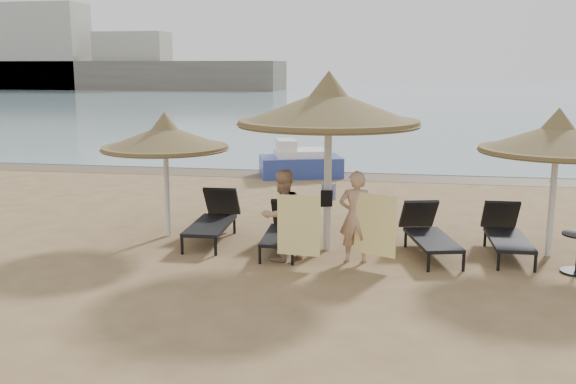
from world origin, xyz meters
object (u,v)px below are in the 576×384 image
object	(u,v)px
person_left	(282,208)
pedal_boat	(299,163)
person_right	(356,209)
palapa_left	(165,138)
palapa_center	(329,108)
lounger_near_right	(428,232)
lounger_near_left	(284,228)
lounger_far_right	(506,232)
lounger_far_left	(214,218)
palapa_right	(557,139)

from	to	relation	value
person_left	pedal_boat	size ratio (longest dim) A/B	0.67
person_left	person_right	xyz separation A→B (m)	(1.28, 0.12, 0.00)
palapa_left	person_left	xyz separation A→B (m)	(2.56, -1.21, -1.05)
palapa_center	lounger_near_right	size ratio (longest dim) A/B	1.59
lounger_near_left	palapa_center	bearing A→B (deg)	1.82
person_left	lounger_far_right	bearing A→B (deg)	154.04
palapa_left	person_right	xyz separation A→B (m)	(3.84, -1.09, -1.05)
lounger_near_left	lounger_near_right	xyz separation A→B (m)	(2.65, 0.12, 0.02)
palapa_left	person_right	world-z (taller)	palapa_left
lounger_far_left	lounger_near_right	size ratio (longest dim) A/B	1.01
person_right	pedal_boat	xyz separation A→B (m)	(-2.35, 8.59, -0.51)
lounger_near_right	pedal_boat	xyz separation A→B (m)	(-3.62, 7.86, 0.03)
palapa_left	lounger_far_right	xyz separation A→B (m)	(6.52, -0.13, -1.59)
palapa_right	lounger_far_right	bearing A→B (deg)	178.76
palapa_center	pedal_boat	world-z (taller)	palapa_center
lounger_far_left	lounger_near_right	xyz separation A→B (m)	(4.14, -0.30, -0.02)
lounger_near_right	pedal_boat	world-z (taller)	pedal_boat
palapa_right	lounger_near_left	distance (m)	5.12
pedal_boat	lounger_near_left	bearing A→B (deg)	-100.42
person_right	palapa_right	bearing A→B (deg)	-167.46
palapa_left	person_right	size ratio (longest dim) A/B	1.34
palapa_left	person_right	bearing A→B (deg)	-15.82
palapa_left	lounger_far_left	xyz separation A→B (m)	(0.98, -0.06, -1.57)
palapa_right	person_right	world-z (taller)	palapa_right
palapa_center	palapa_right	distance (m)	4.03
palapa_right	lounger_near_right	xyz separation A→B (m)	(-2.15, -0.22, -1.73)
palapa_center	person_left	xyz separation A→B (m)	(-0.71, -0.79, -1.69)
palapa_center	lounger_far_right	xyz separation A→B (m)	(3.25, 0.29, -2.23)
palapa_center	lounger_far_left	world-z (taller)	palapa_center
person_left	pedal_boat	xyz separation A→B (m)	(-1.06, 8.71, -0.51)
palapa_center	person_right	world-z (taller)	palapa_center
lounger_far_left	lounger_near_left	xyz separation A→B (m)	(1.49, -0.42, -0.04)
person_right	pedal_boat	size ratio (longest dim) A/B	0.67
lounger_far_left	lounger_far_right	xyz separation A→B (m)	(5.54, -0.06, -0.02)
lounger_near_right	person_right	distance (m)	1.56
pedal_boat	palapa_left	bearing A→B (deg)	-118.60
palapa_left	lounger_near_left	size ratio (longest dim) A/B	1.31
lounger_far_left	person_left	xyz separation A→B (m)	(1.59, -1.14, 0.52)
palapa_right	pedal_boat	size ratio (longest dim) A/B	0.97
palapa_left	palapa_right	bearing A→B (deg)	-1.12
palapa_center	pedal_boat	bearing A→B (deg)	102.61
lounger_near_right	person_left	world-z (taller)	person_left
person_left	palapa_right	bearing A→B (deg)	151.51
person_right	pedal_boat	world-z (taller)	person_right
palapa_left	lounger_near_right	distance (m)	5.37
lounger_far_left	pedal_boat	world-z (taller)	pedal_boat
palapa_right	pedal_boat	world-z (taller)	palapa_right
palapa_right	person_left	distance (m)	4.96
lounger_far_left	lounger_near_left	size ratio (longest dim) A/B	1.10
palapa_center	lounger_near_right	xyz separation A→B (m)	(1.85, 0.06, -2.23)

